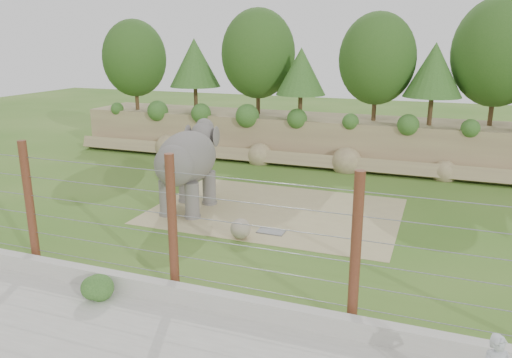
% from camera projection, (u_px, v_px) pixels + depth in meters
% --- Properties ---
extents(ground, '(90.00, 90.00, 0.00)m').
position_uv_depth(ground, '(237.00, 235.00, 18.23)').
color(ground, '#37671B').
rests_on(ground, ground).
extents(back_embankment, '(30.00, 5.52, 8.77)m').
position_uv_depth(back_embankment, '(332.00, 93.00, 28.38)').
color(back_embankment, '#8B7255').
rests_on(back_embankment, ground).
extents(dirt_patch, '(10.00, 7.00, 0.02)m').
position_uv_depth(dirt_patch, '(276.00, 211.00, 20.76)').
color(dirt_patch, tan).
rests_on(dirt_patch, ground).
extents(drain_grate, '(1.00, 0.60, 0.03)m').
position_uv_depth(drain_grate, '(271.00, 231.00, 18.46)').
color(drain_grate, '#262628').
rests_on(drain_grate, dirt_patch).
extents(elephant, '(2.14, 4.40, 3.47)m').
position_uv_depth(elephant, '(188.00, 170.00, 20.49)').
color(elephant, '#64605A').
rests_on(elephant, ground).
extents(stone_ball, '(0.74, 0.74, 0.74)m').
position_uv_depth(stone_ball, '(240.00, 229.00, 17.76)').
color(stone_ball, gray).
rests_on(stone_ball, dirt_patch).
extents(retaining_wall, '(26.00, 0.35, 0.50)m').
position_uv_depth(retaining_wall, '(166.00, 291.00, 13.65)').
color(retaining_wall, '#B1AFA4').
rests_on(retaining_wall, ground).
extents(walkway, '(26.00, 4.00, 0.01)m').
position_uv_depth(walkway, '(124.00, 338.00, 11.92)').
color(walkway, '#B1AFA4').
rests_on(walkway, ground).
extents(barrier_fence, '(20.26, 0.26, 4.00)m').
position_uv_depth(barrier_fence, '(172.00, 225.00, 13.63)').
color(barrier_fence, '#4E1F15').
rests_on(barrier_fence, ground).
extents(walkway_shrub, '(0.76, 0.76, 0.76)m').
position_uv_depth(walkway_shrub, '(92.00, 288.00, 13.51)').
color(walkway_shrub, '#2E5620').
rests_on(walkway_shrub, walkway).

